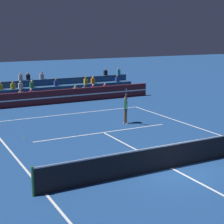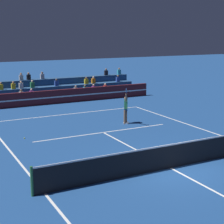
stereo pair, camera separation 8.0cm
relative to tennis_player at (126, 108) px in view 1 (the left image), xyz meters
The scene contains 7 objects.
ground_plane 8.01m from the tennis_player, 105.78° to the right, with size 120.00×120.00×0.00m, color navy.
court_lines 8.01m from the tennis_player, 105.78° to the right, with size 11.10×23.90×0.01m.
tennis_net 7.96m from the tennis_player, 105.78° to the right, with size 12.00×0.10×1.10m.
sponsor_banner_wall 8.66m from the tennis_player, 104.47° to the left, with size 18.00×0.26×1.10m.
bleacher_stand 11.13m from the tennis_player, 101.27° to the left, with size 17.14×2.85×2.28m.
tennis_player is the anchor object (origin of this frame).
tennis_ball 6.58m from the tennis_player, behind, with size 0.07×0.07×0.07m, color #C6DB33.
Camera 1 is at (-9.20, -12.07, 5.66)m, focal length 60.00 mm.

